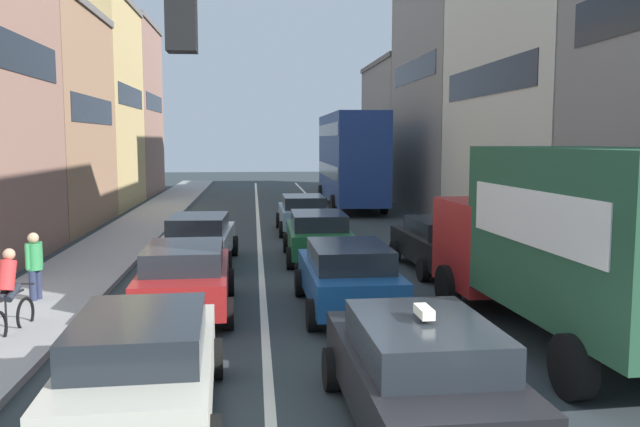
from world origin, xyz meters
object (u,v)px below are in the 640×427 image
at_px(sedan_left_lane_front, 142,364).
at_px(wagon_left_lane_second, 185,276).
at_px(sedan_right_lane_behind_truck, 440,243).
at_px(bus_mid_queue_primary, 351,156).
at_px(cyclist_on_sidewalk, 10,295).
at_px(hatchback_centre_lane_third, 318,235).
at_px(sedan_centre_lane_second, 348,275).
at_px(coupe_centre_lane_fourth, 303,213).
at_px(sedan_left_lane_third, 199,238).
at_px(taxi_centre_lane_front, 420,370).
at_px(pedestrian_near_kerb, 34,264).
at_px(removalist_box_truck, 571,238).

bearing_deg(sedan_left_lane_front, wagon_left_lane_second, -2.34).
bearing_deg(sedan_left_lane_front, sedan_right_lane_behind_truck, -37.31).
bearing_deg(bus_mid_queue_primary, cyclist_on_sidewalk, 157.82).
xyz_separation_m(hatchback_centre_lane_third, sedan_right_lane_behind_truck, (3.30, -1.96, 0.00)).
bearing_deg(sedan_centre_lane_second, cyclist_on_sidewalk, 101.85).
bearing_deg(sedan_left_lane_front, coupe_centre_lane_fourth, -13.35).
xyz_separation_m(sedan_left_lane_third, cyclist_on_sidewalk, (-2.89, -7.26, 0.05)).
distance_m(wagon_left_lane_second, bus_mid_queue_primary, 22.57).
height_order(wagon_left_lane_second, hatchback_centre_lane_third, same).
distance_m(sedan_right_lane_behind_truck, bus_mid_queue_primary, 17.55).
distance_m(taxi_centre_lane_front, sedan_left_lane_third, 12.36).
bearing_deg(pedestrian_near_kerb, hatchback_centre_lane_third, 55.86).
bearing_deg(sedan_right_lane_behind_truck, sedan_left_lane_third, 74.83).
xyz_separation_m(coupe_centre_lane_fourth, cyclist_on_sidewalk, (-6.48, -13.86, 0.05)).
bearing_deg(bus_mid_queue_primary, sedan_left_lane_third, 157.31).
relative_size(coupe_centre_lane_fourth, bus_mid_queue_primary, 0.41).
distance_m(coupe_centre_lane_fourth, sedan_right_lane_behind_truck, 8.79).
relative_size(sedan_right_lane_behind_truck, bus_mid_queue_primary, 0.42).
bearing_deg(bus_mid_queue_primary, sedan_left_lane_front, 166.75).
relative_size(removalist_box_truck, sedan_right_lane_behind_truck, 1.78).
relative_size(removalist_box_truck, coupe_centre_lane_fourth, 1.81).
relative_size(wagon_left_lane_second, bus_mid_queue_primary, 0.41).
bearing_deg(sedan_centre_lane_second, removalist_box_truck, -129.19).
distance_m(sedan_centre_lane_second, wagon_left_lane_second, 3.50).
relative_size(sedan_left_lane_front, sedan_left_lane_third, 1.00).
bearing_deg(coupe_centre_lane_fourth, taxi_centre_lane_front, -179.84).
height_order(taxi_centre_lane_front, hatchback_centre_lane_third, taxi_centre_lane_front).
bearing_deg(wagon_left_lane_second, cyclist_on_sidewalk, 117.68).
distance_m(wagon_left_lane_second, sedan_left_lane_third, 5.57).
bearing_deg(hatchback_centre_lane_third, taxi_centre_lane_front, -178.74).
height_order(wagon_left_lane_second, pedestrian_near_kerb, pedestrian_near_kerb).
bearing_deg(taxi_centre_lane_front, cyclist_on_sidewalk, 54.13).
bearing_deg(bus_mid_queue_primary, wagon_left_lane_second, 163.26).
relative_size(removalist_box_truck, cyclist_on_sidewalk, 4.53).
xyz_separation_m(hatchback_centre_lane_third, sedan_left_lane_third, (-3.58, -0.42, 0.00)).
xyz_separation_m(coupe_centre_lane_fourth, sedan_right_lane_behind_truck, (3.30, -8.14, 0.00)).
xyz_separation_m(sedan_right_lane_behind_truck, pedestrian_near_kerb, (-10.15, -3.08, 0.15)).
bearing_deg(wagon_left_lane_second, sedan_right_lane_behind_truck, -60.65).
xyz_separation_m(removalist_box_truck, sedan_centre_lane_second, (-3.58, 2.83, -1.18)).
bearing_deg(sedan_left_lane_third, sedan_left_lane_front, -177.02).
height_order(sedan_left_lane_third, bus_mid_queue_primary, bus_mid_queue_primary).
bearing_deg(taxi_centre_lane_front, sedan_left_lane_third, 16.10).
relative_size(coupe_centre_lane_fourth, cyclist_on_sidewalk, 2.50).
bearing_deg(hatchback_centre_lane_third, pedestrian_near_kerb, 127.10).
relative_size(hatchback_centre_lane_third, cyclist_on_sidewalk, 2.51).
distance_m(taxi_centre_lane_front, coupe_centre_lane_fourth, 18.40).
height_order(removalist_box_truck, coupe_centre_lane_fourth, removalist_box_truck).
bearing_deg(sedan_left_lane_front, cyclist_on_sidewalk, 35.09).
height_order(sedan_right_lane_behind_truck, pedestrian_near_kerb, pedestrian_near_kerb).
relative_size(sedan_left_lane_third, pedestrian_near_kerb, 2.63).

